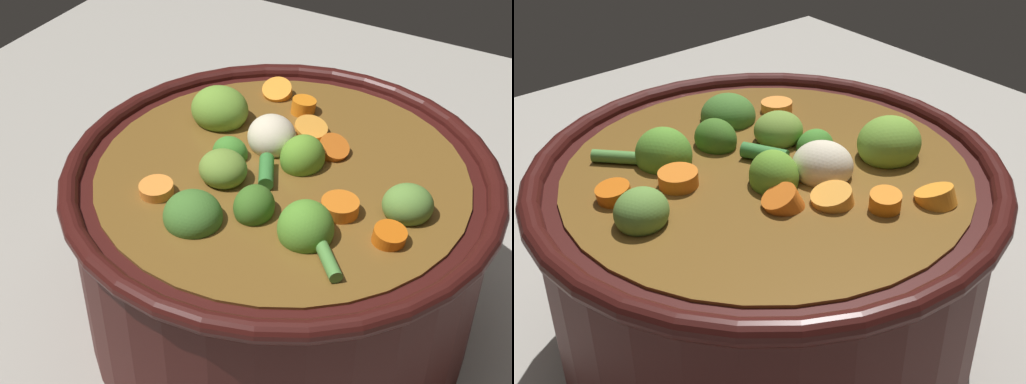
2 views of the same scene
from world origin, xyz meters
TOP-DOWN VIEW (x-y plane):
  - ground_plane at (0.00, 0.00)m, footprint 1.10×1.10m
  - cooking_pot at (-0.00, 0.00)m, footprint 0.32×0.32m

SIDE VIEW (x-z plane):
  - ground_plane at x=0.00m, z-range 0.00..0.00m
  - cooking_pot at x=0.00m, z-range -0.01..0.17m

